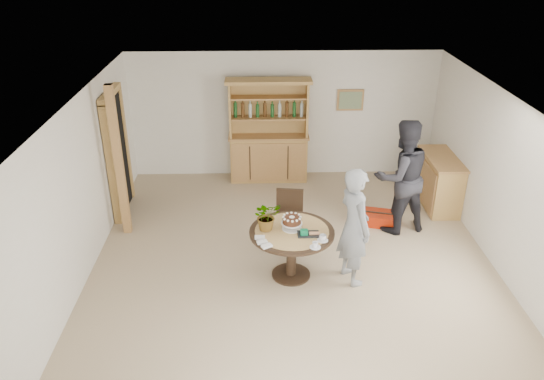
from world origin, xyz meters
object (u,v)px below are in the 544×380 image
at_px(hutch, 269,146).
at_px(dining_table, 292,240).
at_px(red_suitcase, 377,218).
at_px(dining_chair, 289,216).
at_px(sideboard, 439,181).
at_px(adult_person, 401,177).
at_px(teen_boy, 354,226).

relative_size(hutch, dining_table, 1.70).
bearing_deg(hutch, red_suitcase, -46.16).
height_order(dining_chair, red_suitcase, dining_chair).
distance_m(sideboard, dining_chair, 3.07).
bearing_deg(adult_person, hutch, -59.84).
height_order(dining_chair, adult_person, adult_person).
bearing_deg(hutch, adult_person, -44.83).
bearing_deg(dining_chair, red_suitcase, 30.69).
bearing_deg(red_suitcase, sideboard, 43.02).
bearing_deg(adult_person, teen_boy, 39.51).
height_order(dining_table, teen_boy, teen_boy).
distance_m(sideboard, dining_table, 3.51).
xyz_separation_m(sideboard, adult_person, (-0.95, -0.84, 0.49)).
bearing_deg(red_suitcase, dining_table, -121.18).
xyz_separation_m(hutch, dining_table, (0.25, -3.37, -0.08)).
distance_m(hutch, dining_chair, 2.56).
height_order(sideboard, teen_boy, teen_boy).
bearing_deg(dining_table, sideboard, 37.38).
height_order(hutch, sideboard, hutch).
bearing_deg(dining_chair, teen_boy, -40.15).
xyz_separation_m(teen_boy, adult_person, (0.99, 1.39, 0.09)).
xyz_separation_m(hutch, sideboard, (3.04, -1.24, -0.22)).
distance_m(dining_table, red_suitcase, 2.21).
height_order(sideboard, adult_person, adult_person).
bearing_deg(sideboard, dining_chair, -154.88).
relative_size(dining_table, adult_person, 0.62).
distance_m(sideboard, adult_person, 1.36).
height_order(dining_table, dining_chair, dining_chair).
relative_size(dining_chair, red_suitcase, 1.38).
bearing_deg(teen_boy, hutch, -3.42).
bearing_deg(red_suitcase, dining_chair, -141.79).
bearing_deg(dining_chair, dining_table, -82.99).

